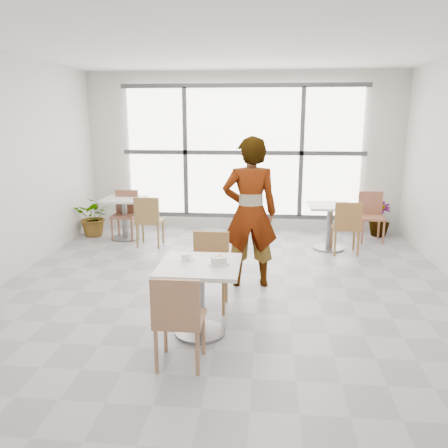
# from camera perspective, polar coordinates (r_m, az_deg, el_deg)

# --- Properties ---
(floor) EXTENTS (7.00, 7.00, 0.00)m
(floor) POSITION_cam_1_polar(r_m,az_deg,el_deg) (5.62, 0.30, -9.23)
(floor) COLOR #9E9EA5
(floor) RESTS_ON ground
(ceiling) EXTENTS (7.00, 7.00, 0.00)m
(ceiling) POSITION_cam_1_polar(r_m,az_deg,el_deg) (5.25, 0.34, 22.55)
(ceiling) COLOR white
(ceiling) RESTS_ON ground
(wall_back) EXTENTS (6.00, 0.00, 6.00)m
(wall_back) POSITION_cam_1_polar(r_m,az_deg,el_deg) (8.70, 2.42, 9.06)
(wall_back) COLOR silver
(wall_back) RESTS_ON ground
(wall_front) EXTENTS (6.00, 0.00, 6.00)m
(wall_front) POSITION_cam_1_polar(r_m,az_deg,el_deg) (1.86, -9.57, -8.02)
(wall_front) COLOR silver
(wall_front) RESTS_ON ground
(window) EXTENTS (4.60, 0.07, 2.52)m
(window) POSITION_cam_1_polar(r_m,az_deg,el_deg) (8.64, 2.40, 9.03)
(window) COLOR white
(window) RESTS_ON ground
(main_table) EXTENTS (0.80, 0.80, 0.75)m
(main_table) POSITION_cam_1_polar(r_m,az_deg,el_deg) (4.55, -3.10, -7.78)
(main_table) COLOR silver
(main_table) RESTS_ON ground
(chair_near) EXTENTS (0.42, 0.42, 0.87)m
(chair_near) POSITION_cam_1_polar(r_m,az_deg,el_deg) (3.97, -5.83, -11.48)
(chair_near) COLOR #A47251
(chair_near) RESTS_ON ground
(chair_far) EXTENTS (0.42, 0.42, 0.87)m
(chair_far) POSITION_cam_1_polar(r_m,az_deg,el_deg) (5.23, -1.77, -5.17)
(chair_far) COLOR #9C6D3F
(chair_far) RESTS_ON ground
(oatmeal_bowl) EXTENTS (0.21, 0.21, 0.09)m
(oatmeal_bowl) POSITION_cam_1_polar(r_m,az_deg,el_deg) (4.45, -0.65, -4.59)
(oatmeal_bowl) COLOR silver
(oatmeal_bowl) RESTS_ON main_table
(coffee_cup) EXTENTS (0.16, 0.13, 0.07)m
(coffee_cup) POSITION_cam_1_polar(r_m,az_deg,el_deg) (4.59, -4.89, -4.24)
(coffee_cup) COLOR white
(coffee_cup) RESTS_ON main_table
(person) EXTENTS (0.76, 0.55, 1.94)m
(person) POSITION_cam_1_polar(r_m,az_deg,el_deg) (5.76, 3.31, 1.41)
(person) COLOR black
(person) RESTS_ON ground
(bg_table_left) EXTENTS (0.70, 0.70, 0.75)m
(bg_table_left) POSITION_cam_1_polar(r_m,az_deg,el_deg) (8.28, -12.48, 1.44)
(bg_table_left) COLOR silver
(bg_table_left) RESTS_ON ground
(bg_table_right) EXTENTS (0.70, 0.70, 0.75)m
(bg_table_right) POSITION_cam_1_polar(r_m,az_deg,el_deg) (7.67, 13.25, 0.44)
(bg_table_right) COLOR white
(bg_table_right) RESTS_ON ground
(bg_chair_left_near) EXTENTS (0.42, 0.42, 0.87)m
(bg_chair_left_near) POSITION_cam_1_polar(r_m,az_deg,el_deg) (7.68, -9.54, 0.74)
(bg_chair_left_near) COLOR olive
(bg_chair_left_near) RESTS_ON ground
(bg_chair_left_far) EXTENTS (0.42, 0.42, 0.87)m
(bg_chair_left_far) POSITION_cam_1_polar(r_m,az_deg,el_deg) (8.33, -12.35, 1.61)
(bg_chair_left_far) COLOR brown
(bg_chair_left_far) RESTS_ON ground
(bg_chair_right_near) EXTENTS (0.42, 0.42, 0.87)m
(bg_chair_right_near) POSITION_cam_1_polar(r_m,az_deg,el_deg) (7.41, 15.28, -0.03)
(bg_chair_right_near) COLOR olive
(bg_chair_right_near) RESTS_ON ground
(bg_chair_right_far) EXTENTS (0.42, 0.42, 0.87)m
(bg_chair_right_far) POSITION_cam_1_polar(r_m,az_deg,el_deg) (8.40, 18.12, 1.35)
(bg_chair_right_far) COLOR #995B43
(bg_chair_right_far) RESTS_ON ground
(plant_left) EXTENTS (0.76, 0.68, 0.74)m
(plant_left) POSITION_cam_1_polar(r_m,az_deg,el_deg) (8.67, -16.09, 0.96)
(plant_left) COLOR #477D3C
(plant_left) RESTS_ON ground
(plant_right) EXTENTS (0.40, 0.40, 0.65)m
(plant_right) POSITION_cam_1_polar(r_m,az_deg,el_deg) (8.79, 19.10, 0.61)
(plant_right) COLOR #517636
(plant_right) RESTS_ON ground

